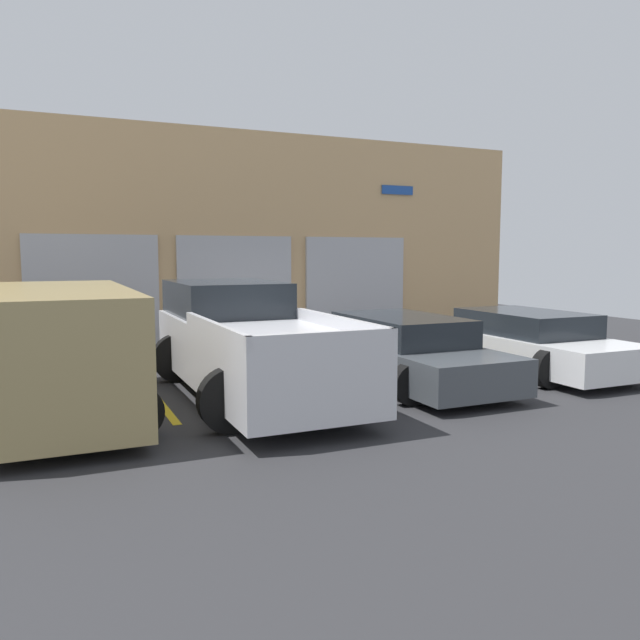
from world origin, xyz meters
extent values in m
plane|color=#2D2D30|center=(0.00, 0.00, 0.00)|extent=(28.00, 28.00, 0.00)
cube|color=tan|center=(0.00, 3.30, 2.51)|extent=(14.83, 0.60, 5.03)
cube|color=#ADADB2|center=(-3.30, 2.96, 1.31)|extent=(2.70, 0.08, 2.62)
cube|color=#ADADB2|center=(-0.20, 2.96, 1.31)|extent=(2.70, 0.08, 2.62)
cube|color=#ADADB2|center=(2.90, 2.96, 1.31)|extent=(2.70, 0.08, 2.62)
cube|color=#1E4799|center=(4.08, 2.97, 3.82)|extent=(0.90, 0.03, 0.22)
cube|color=silver|center=(-1.37, -1.88, 0.69)|extent=(1.87, 5.52, 0.93)
cube|color=#1E2328|center=(-1.37, -0.36, 1.45)|extent=(1.72, 2.48, 0.58)
cube|color=silver|center=(-2.26, -3.12, 1.25)|extent=(0.08, 3.04, 0.18)
cube|color=silver|center=(-0.47, -3.12, 1.25)|extent=(0.08, 3.04, 0.18)
cube|color=silver|center=(-1.37, -4.60, 1.25)|extent=(1.87, 0.08, 0.18)
cylinder|color=black|center=(-2.19, -0.17, 0.41)|extent=(0.83, 0.22, 0.83)
cylinder|color=black|center=(-0.54, -0.17, 0.41)|extent=(0.83, 0.22, 0.83)
cylinder|color=black|center=(-2.19, -3.59, 0.41)|extent=(0.83, 0.22, 0.83)
cylinder|color=black|center=(-0.54, -3.59, 0.41)|extent=(0.83, 0.22, 0.83)
cube|color=white|center=(4.10, -1.88, 0.43)|extent=(1.77, 4.37, 0.55)
cube|color=#1E2328|center=(4.10, -1.77, 0.91)|extent=(1.56, 2.40, 0.42)
cylinder|color=black|center=(3.32, -0.52, 0.33)|extent=(0.66, 0.22, 0.66)
cylinder|color=black|center=(4.88, -0.52, 0.33)|extent=(0.66, 0.22, 0.66)
cylinder|color=black|center=(3.32, -3.23, 0.33)|extent=(0.66, 0.22, 0.66)
cylinder|color=black|center=(4.88, -3.23, 0.33)|extent=(0.66, 0.22, 0.66)
cube|color=#9E8956|center=(-4.10, -1.88, 0.96)|extent=(1.83, 4.74, 1.59)
cube|color=#1E2328|center=(-4.10, 0.44, 1.52)|extent=(1.65, 0.06, 0.28)
cylinder|color=black|center=(-4.91, -0.41, 0.32)|extent=(0.65, 0.22, 0.65)
cylinder|color=black|center=(-3.29, -0.41, 0.32)|extent=(0.65, 0.22, 0.65)
cylinder|color=black|center=(-3.29, -3.35, 0.32)|extent=(0.65, 0.22, 0.65)
cube|color=#474C51|center=(1.37, -1.88, 0.42)|extent=(1.72, 4.52, 0.56)
cube|color=#1E2328|center=(1.37, -1.76, 0.93)|extent=(1.51, 2.49, 0.45)
cylinder|color=black|center=(0.62, -0.48, 0.31)|extent=(0.63, 0.22, 0.63)
cylinder|color=black|center=(2.12, -0.48, 0.31)|extent=(0.63, 0.22, 0.63)
cylinder|color=black|center=(0.62, -3.28, 0.31)|extent=(0.63, 0.22, 0.63)
cylinder|color=black|center=(2.12, -3.28, 0.31)|extent=(0.63, 0.22, 0.63)
cube|color=gold|center=(-2.73, -1.88, 0.00)|extent=(0.12, 2.20, 0.01)
cube|color=gold|center=(0.00, -1.88, 0.00)|extent=(0.12, 2.20, 0.01)
cube|color=gold|center=(2.73, -1.88, 0.00)|extent=(0.12, 2.20, 0.01)
cube|color=gold|center=(5.47, -1.88, 0.00)|extent=(0.12, 2.20, 0.01)
camera|label=1|loc=(-4.24, -10.96, 2.22)|focal=35.00mm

